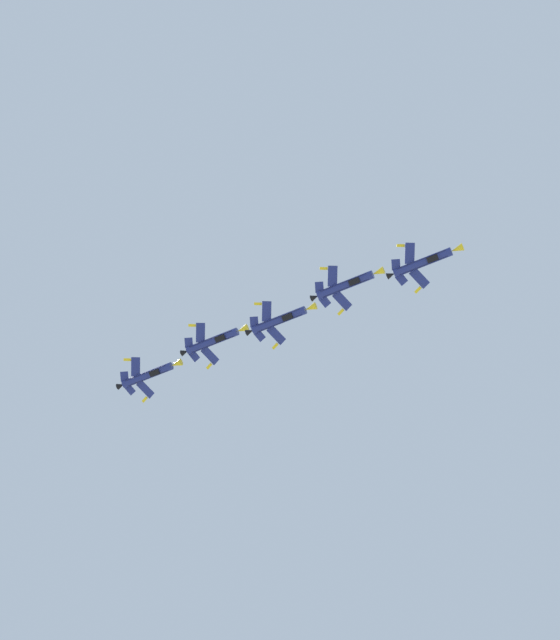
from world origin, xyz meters
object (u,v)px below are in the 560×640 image
object	(u,v)px
fighter_jet_right_wing	(280,320)
fighter_jet_left_outer	(214,341)
fighter_jet_lead	(424,262)
fighter_jet_right_outer	(149,375)
fighter_jet_left_wing	(347,285)

from	to	relation	value
fighter_jet_right_wing	fighter_jet_left_outer	world-z (taller)	fighter_jet_left_outer
fighter_jet_lead	fighter_jet_left_outer	xyz separation A→B (m)	(-45.34, 14.07, 1.57)
fighter_jet_lead	fighter_jet_right_outer	distance (m)	63.47
fighter_jet_lead	fighter_jet_right_outer	size ratio (longest dim) A/B	1.00
fighter_jet_right_wing	fighter_jet_right_outer	world-z (taller)	fighter_jet_right_wing
fighter_jet_left_wing	fighter_jet_right_outer	xyz separation A→B (m)	(-44.79, 16.22, -0.74)
fighter_jet_right_outer	fighter_jet_right_wing	bearing A→B (deg)	88.59
fighter_jet_lead	fighter_jet_left_wing	size ratio (longest dim) A/B	1.00
fighter_jet_right_outer	fighter_jet_left_wing	bearing A→B (deg)	87.08
fighter_jet_left_outer	fighter_jet_left_wing	bearing A→B (deg)	86.32
fighter_jet_left_wing	fighter_jet_lead	bearing A→B (deg)	96.55
fighter_jet_left_wing	fighter_jet_right_wing	bearing A→B (deg)	-95.99
fighter_jet_left_wing	fighter_jet_left_outer	distance (m)	31.69
fighter_jet_left_wing	fighter_jet_left_outer	bearing A→B (deg)	-93.68
fighter_jet_right_outer	fighter_jet_lead	bearing A→B (deg)	89.46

